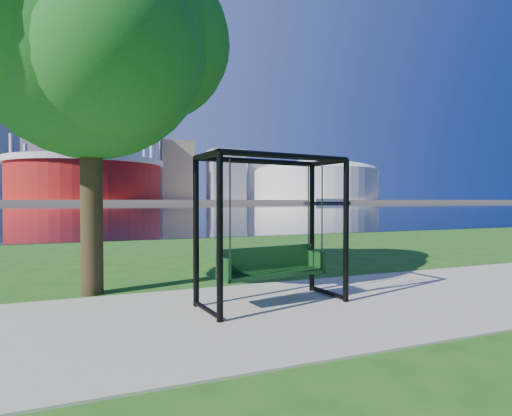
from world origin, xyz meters
TOP-DOWN VIEW (x-y plane):
  - ground at (0.00, 0.00)m, footprint 900.00×900.00m
  - path at (0.00, -0.50)m, footprint 120.00×4.00m
  - river at (0.00, 102.00)m, footprint 900.00×180.00m
  - far_bank at (0.00, 306.00)m, footprint 900.00×228.00m
  - stadium at (-10.00, 235.00)m, footprint 83.00×83.00m
  - arena at (135.00, 235.00)m, footprint 84.00×84.00m
  - skyline at (-4.27, 319.39)m, footprint 392.00×66.00m
  - swing at (0.07, -0.09)m, footprint 2.58×1.38m
  - park_tree at (-2.83, 1.92)m, footprint 5.65×5.10m
  - barge at (113.03, 183.16)m, footprint 28.04×11.82m

SIDE VIEW (x-z plane):
  - ground at x=0.00m, z-range 0.00..0.00m
  - river at x=0.00m, z-range 0.00..0.02m
  - path at x=0.00m, z-range 0.00..0.03m
  - far_bank at x=0.00m, z-range 0.00..2.00m
  - swing at x=0.07m, z-range -0.04..2.48m
  - barge at x=113.03m, z-range -0.12..2.60m
  - park_tree at x=-2.83m, z-range 1.36..8.38m
  - stadium at x=-10.00m, z-range -1.77..30.23m
  - arena at x=135.00m, z-range 2.59..29.15m
  - skyline at x=-4.27m, z-range -12.36..84.14m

